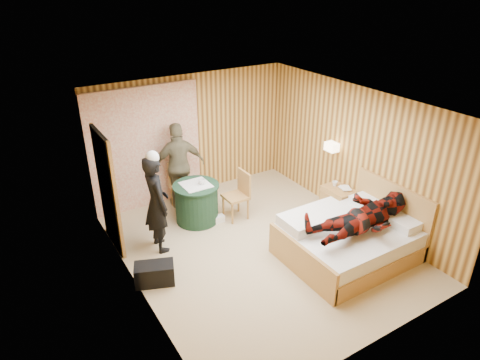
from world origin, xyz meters
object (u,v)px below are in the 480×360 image
duffel_bag (155,274)px  woman_standing (157,204)px  nightstand (338,202)px  chair_near (239,191)px  round_table (197,202)px  man_on_bed (365,210)px  bed (348,239)px  chair_far (181,181)px  man_at_table (179,166)px  wall_lamp (332,147)px

duffel_bag → woman_standing: 1.16m
nightstand → chair_near: size_ratio=0.65×
round_table → man_on_bed: 3.07m
bed → chair_far: 3.40m
nightstand → man_at_table: size_ratio=0.35×
chair_far → bed: bearing=-63.3°
wall_lamp → round_table: wall_lamp is taller
chair_near → woman_standing: 1.71m
chair_near → duffel_bag: (-2.11, -1.00, -0.38)m
nightstand → wall_lamp: bearing=83.0°
round_table → woman_standing: size_ratio=0.50×
wall_lamp → man_on_bed: man_on_bed is taller
bed → nightstand: bed is taller
bed → round_table: size_ratio=2.35×
round_table → woman_standing: bearing=-153.9°
bed → round_table: (-1.62, 2.30, 0.07)m
nightstand → man_on_bed: bearing=-119.8°
wall_lamp → chair_far: 2.99m
nightstand → chair_far: size_ratio=0.65×
bed → duffel_bag: size_ratio=3.44×
wall_lamp → bed: bearing=-119.8°
bed → nightstand: size_ratio=3.32×
wall_lamp → chair_near: (-1.67, 0.60, -0.76)m
man_at_table → round_table: bearing=100.1°
man_at_table → wall_lamp: bearing=156.4°
bed → man_at_table: 3.46m
round_table → woman_standing: 1.14m
woman_standing → man_on_bed: 3.31m
round_table → man_at_table: man_at_table is taller
duffel_bag → woman_standing: size_ratio=0.34×
wall_lamp → chair_far: size_ratio=0.28×
duffel_bag → woman_standing: (0.43, 0.84, 0.68)m
nightstand → man_at_table: man_at_table is taller
round_table → chair_near: (0.75, -0.30, 0.16)m
round_table → man_on_bed: (1.64, -2.53, 0.59)m
wall_lamp → duffel_bag: wall_lamp is taller
duffel_bag → man_at_table: man_at_table is taller
bed → woman_standing: 3.19m
wall_lamp → man_on_bed: (-0.77, -1.63, -0.33)m
bed → man_at_table: (-1.62, 3.01, 0.55)m
chair_far → chair_near: chair_near is taller
chair_near → wall_lamp: bearing=70.1°
duffel_bag → chair_near: bearing=46.8°
duffel_bag → man_on_bed: size_ratio=0.33×
round_table → chair_near: size_ratio=0.92×
chair_near → man_on_bed: size_ratio=0.53×
wall_lamp → woman_standing: bearing=172.4°
nightstand → chair_near: (-1.62, 0.95, 0.24)m
chair_far → chair_near: size_ratio=1.00×
wall_lamp → duffel_bag: bearing=-174.0°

